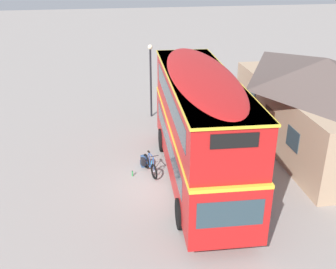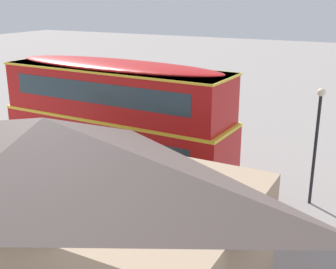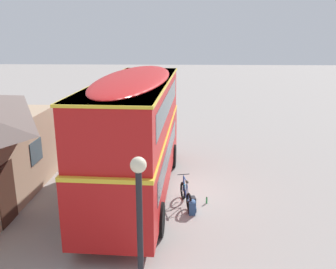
% 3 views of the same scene
% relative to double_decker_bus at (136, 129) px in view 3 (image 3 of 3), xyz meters
% --- Properties ---
extents(ground_plane, '(120.00, 120.00, 0.00)m').
position_rel_double_decker_bus_xyz_m(ground_plane, '(0.13, -1.48, -2.64)').
color(ground_plane, gray).
extents(double_decker_bus, '(9.94, 2.98, 4.79)m').
position_rel_double_decker_bus_xyz_m(double_decker_bus, '(0.00, 0.00, 0.00)').
color(double_decker_bus, black).
rests_on(double_decker_bus, ground).
extents(touring_bicycle, '(1.66, 0.69, 1.05)m').
position_rel_double_decker_bus_xyz_m(touring_bicycle, '(-1.01, -1.95, -2.27)').
color(touring_bicycle, black).
rests_on(touring_bicycle, ground).
extents(backpack_on_ground, '(0.33, 0.30, 0.54)m').
position_rel_double_decker_bus_xyz_m(backpack_on_ground, '(-1.65, -2.13, -2.37)').
color(backpack_on_ground, '#2D4C7A').
rests_on(backpack_on_ground, ground).
extents(water_bottle_green_metal, '(0.06, 0.06, 0.26)m').
position_rel_double_decker_bus_xyz_m(water_bottle_green_metal, '(-0.82, -2.70, -2.52)').
color(water_bottle_green_metal, green).
rests_on(water_bottle_green_metal, ground).
extents(street_lamp, '(0.28, 0.28, 4.24)m').
position_rel_double_decker_bus_xyz_m(street_lamp, '(-7.65, -1.01, 0.01)').
color(street_lamp, black).
rests_on(street_lamp, ground).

